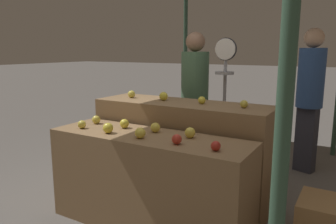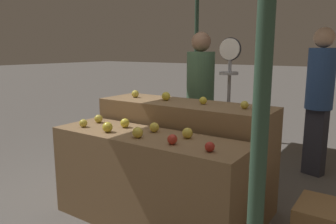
# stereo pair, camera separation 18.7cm
# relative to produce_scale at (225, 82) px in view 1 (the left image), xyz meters

# --- Properties ---
(display_counter_front) EXTENTS (1.77, 0.55, 0.83)m
(display_counter_front) POSITION_rel_produce_scale_xyz_m (-0.23, -1.15, -0.77)
(display_counter_front) COLOR olive
(display_counter_front) RESTS_ON ground_plane
(display_counter_back) EXTENTS (1.77, 0.55, 1.02)m
(display_counter_back) POSITION_rel_produce_scale_xyz_m (-0.23, -0.55, -0.67)
(display_counter_back) COLOR olive
(display_counter_back) RESTS_ON ground_plane
(apple_front_0) EXTENTS (0.07, 0.07, 0.07)m
(apple_front_0) POSITION_rel_produce_scale_xyz_m (-0.88, -1.26, -0.32)
(apple_front_0) COLOR gold
(apple_front_0) RESTS_ON display_counter_front
(apple_front_1) EXTENTS (0.09, 0.09, 0.09)m
(apple_front_1) POSITION_rel_produce_scale_xyz_m (-0.56, -1.27, -0.31)
(apple_front_1) COLOR gold
(apple_front_1) RESTS_ON display_counter_front
(apple_front_2) EXTENTS (0.09, 0.09, 0.09)m
(apple_front_2) POSITION_rel_produce_scale_xyz_m (-0.23, -1.26, -0.31)
(apple_front_2) COLOR yellow
(apple_front_2) RESTS_ON display_counter_front
(apple_front_3) EXTENTS (0.08, 0.08, 0.08)m
(apple_front_3) POSITION_rel_produce_scale_xyz_m (0.11, -1.26, -0.32)
(apple_front_3) COLOR red
(apple_front_3) RESTS_ON display_counter_front
(apple_front_4) EXTENTS (0.07, 0.07, 0.07)m
(apple_front_4) POSITION_rel_produce_scale_xyz_m (0.43, -1.27, -0.32)
(apple_front_4) COLOR #B72D23
(apple_front_4) RESTS_ON display_counter_front
(apple_front_5) EXTENTS (0.08, 0.08, 0.08)m
(apple_front_5) POSITION_rel_produce_scale_xyz_m (-0.90, -1.05, -0.32)
(apple_front_5) COLOR gold
(apple_front_5) RESTS_ON display_counter_front
(apple_front_6) EXTENTS (0.08, 0.08, 0.08)m
(apple_front_6) POSITION_rel_produce_scale_xyz_m (-0.55, -1.05, -0.31)
(apple_front_6) COLOR gold
(apple_front_6) RESTS_ON display_counter_front
(apple_front_7) EXTENTS (0.09, 0.09, 0.09)m
(apple_front_7) POSITION_rel_produce_scale_xyz_m (-0.22, -1.04, -0.31)
(apple_front_7) COLOR yellow
(apple_front_7) RESTS_ON display_counter_front
(apple_front_8) EXTENTS (0.09, 0.09, 0.09)m
(apple_front_8) POSITION_rel_produce_scale_xyz_m (0.12, -1.05, -0.31)
(apple_front_8) COLOR yellow
(apple_front_8) RESTS_ON display_counter_front
(apple_back_0) EXTENTS (0.08, 0.08, 0.08)m
(apple_back_0) POSITION_rel_produce_scale_xyz_m (-0.84, -0.56, -0.12)
(apple_back_0) COLOR gold
(apple_back_0) RESTS_ON display_counter_back
(apple_back_1) EXTENTS (0.09, 0.09, 0.09)m
(apple_back_1) POSITION_rel_produce_scale_xyz_m (-0.44, -0.55, -0.12)
(apple_back_1) COLOR gold
(apple_back_1) RESTS_ON display_counter_back
(apple_back_2) EXTENTS (0.07, 0.07, 0.07)m
(apple_back_2) POSITION_rel_produce_scale_xyz_m (-0.02, -0.54, -0.12)
(apple_back_2) COLOR gold
(apple_back_2) RESTS_ON display_counter_back
(apple_back_3) EXTENTS (0.07, 0.07, 0.07)m
(apple_back_3) POSITION_rel_produce_scale_xyz_m (0.40, -0.55, -0.13)
(apple_back_3) COLOR gold
(apple_back_3) RESTS_ON display_counter_back
(produce_scale) EXTENTS (0.24, 0.20, 1.66)m
(produce_scale) POSITION_rel_produce_scale_xyz_m (0.00, 0.00, 0.00)
(produce_scale) COLOR #99999E
(produce_scale) RESTS_ON ground_plane
(person_vendor_at_scale) EXTENTS (0.36, 0.36, 1.73)m
(person_vendor_at_scale) POSITION_rel_produce_scale_xyz_m (-0.45, 0.19, -0.17)
(person_vendor_at_scale) COLOR #2D2D38
(person_vendor_at_scale) RESTS_ON ground_plane
(person_customer_left) EXTENTS (0.39, 0.39, 1.79)m
(person_customer_left) POSITION_rel_produce_scale_xyz_m (0.74, 0.97, -0.13)
(person_customer_left) COLOR #2D2D38
(person_customer_left) RESTS_ON ground_plane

